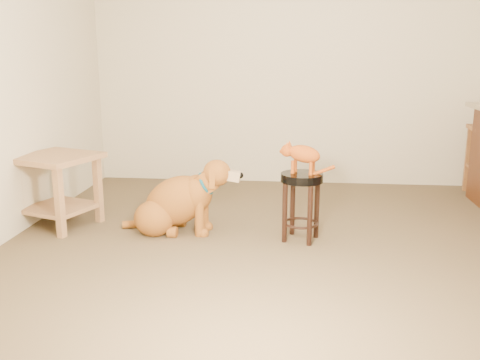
# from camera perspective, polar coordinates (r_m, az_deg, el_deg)

# --- Properties ---
(floor) EXTENTS (4.50, 4.00, 0.01)m
(floor) POSITION_cam_1_polar(r_m,az_deg,el_deg) (4.08, 6.67, -6.80)
(floor) COLOR brown
(floor) RESTS_ON ground
(room_shell) EXTENTS (4.54, 4.04, 2.62)m
(room_shell) POSITION_cam_1_polar(r_m,az_deg,el_deg) (3.84, 7.38, 17.36)
(room_shell) COLOR beige
(room_shell) RESTS_ON ground
(padded_stool) EXTENTS (0.34, 0.34, 0.52)m
(padded_stool) POSITION_cam_1_polar(r_m,az_deg,el_deg) (4.07, 6.57, -1.39)
(padded_stool) COLOR black
(padded_stool) RESTS_ON ground
(side_table) EXTENTS (0.74, 0.74, 0.60)m
(side_table) POSITION_cam_1_polar(r_m,az_deg,el_deg) (4.62, -18.85, 0.06)
(side_table) COLOR #926A43
(side_table) RESTS_ON ground
(golden_retriever) EXTENTS (1.01, 0.51, 0.64)m
(golden_retriever) POSITION_cam_1_polar(r_m,az_deg,el_deg) (4.29, -6.70, -2.43)
(golden_retriever) COLOR brown
(golden_retriever) RESTS_ON ground
(tabby_kitten) EXTENTS (0.42, 0.19, 0.26)m
(tabby_kitten) POSITION_cam_1_polar(r_m,az_deg,el_deg) (4.01, 6.55, 2.70)
(tabby_kitten) COLOR #88390D
(tabby_kitten) RESTS_ON padded_stool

